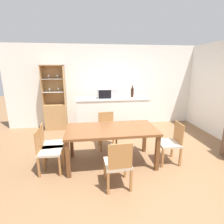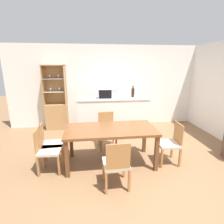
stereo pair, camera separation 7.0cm
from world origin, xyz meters
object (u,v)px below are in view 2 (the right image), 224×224
dining_chair_head_far (107,130)px  wine_bottle (133,92)px  dining_chair_head_near (116,164)px  dining_chair_side_left_far (51,144)px  dining_chair_side_right_near (170,143)px  dining_table (111,132)px  display_cabinet (57,111)px  dining_chair_side_left_near (48,150)px  microwave (107,93)px

dining_chair_head_far → wine_bottle: bearing=-134.8°
dining_chair_head_near → dining_chair_side_left_far: bearing=141.5°
dining_chair_head_near → dining_chair_side_right_near: (1.19, 0.62, 0.00)m
dining_table → dining_chair_head_near: bearing=-89.9°
display_cabinet → dining_chair_side_left_near: size_ratio=2.32×
dining_chair_head_near → dining_chair_side_right_near: bearing=25.2°
dining_chair_head_near → wine_bottle: bearing=68.9°
dining_table → dining_chair_side_left_near: bearing=-173.8°
display_cabinet → wine_bottle: (2.27, -0.51, 0.61)m
dining_chair_side_left_far → wine_bottle: size_ratio=2.50×
dining_chair_side_left_far → dining_table: bearing=79.3°
dining_chair_side_left_near → microwave: microwave is taller
display_cabinet → dining_chair_head_near: (1.43, -2.98, -0.14)m
dining_table → microwave: bearing=86.4°
dining_chair_side_left_far → dining_chair_head_far: same height
dining_table → microwave: (0.11, 1.69, 0.51)m
dining_chair_side_left_near → microwave: size_ratio=1.58×
dining_chair_side_left_far → dining_chair_head_near: 1.48m
display_cabinet → dining_chair_head_far: size_ratio=2.32×
dining_chair_head_near → wine_bottle: wine_bottle is taller
dining_chair_head_far → dining_chair_side_right_near: bearing=140.0°
dining_chair_head_far → dining_chair_side_left_near: bearing=32.9°
dining_table → wine_bottle: (0.85, 1.72, 0.51)m
microwave → dining_chair_side_left_far: bearing=-129.7°
dining_chair_side_left_far → dining_chair_side_left_near: size_ratio=1.00×
dining_chair_side_left_far → wine_bottle: wine_bottle is taller
microwave → dining_table: bearing=-93.6°
dining_table → dining_chair_side_left_near: size_ratio=2.08×
dining_chair_head_far → wine_bottle: (0.85, 0.97, 0.75)m
dining_chair_side_left_near → dining_chair_head_near: bearing=64.7°
display_cabinet → microwave: (1.53, -0.54, 0.60)m
display_cabinet → dining_chair_side_right_near: size_ratio=2.32×
dining_chair_side_left_near → dining_chair_side_right_near: size_ratio=1.00×
dining_chair_head_far → wine_bottle: 1.49m
dining_chair_head_near → dining_chair_side_right_near: 1.34m
display_cabinet → microwave: display_cabinet is taller
wine_bottle → display_cabinet: bearing=167.4°
dining_chair_head_far → microwave: (0.11, 0.94, 0.75)m
dining_chair_side_right_near → dining_chair_head_near: bearing=119.3°
dining_chair_side_right_near → microwave: microwave is taller
display_cabinet → dining_chair_side_left_far: 2.12m
dining_table → dining_chair_side_right_near: dining_chair_side_right_near is taller
wine_bottle → dining_chair_side_right_near: bearing=-79.6°
dining_chair_side_right_near → dining_table: bearing=85.5°
dining_chair_side_left_far → dining_chair_side_left_near: bearing=-4.6°
dining_chair_side_left_far → wine_bottle: (2.04, 1.59, 0.75)m
dining_chair_head_near → dining_chair_side_left_near: bearing=150.3°
dining_chair_side_right_near → dining_chair_side_left_far: bearing=85.6°
display_cabinet → dining_chair_side_left_near: bearing=-84.3°
wine_bottle → dining_table: bearing=-116.3°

